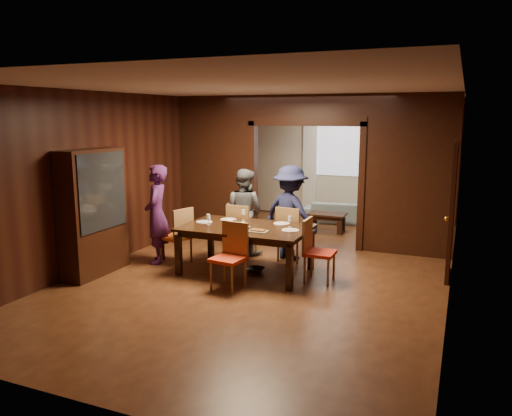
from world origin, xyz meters
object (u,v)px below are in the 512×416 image
at_px(person_grey, 244,211).
at_px(chair_far_r, 292,233).
at_px(person_navy, 290,213).
at_px(coffee_table, 327,222).
at_px(chair_near, 228,257).
at_px(chair_left, 176,235).
at_px(sofa, 340,212).
at_px(person_purple, 157,214).
at_px(chair_far_l, 243,230).
at_px(dining_table, 246,249).
at_px(hutch, 93,212).
at_px(chair_right, 320,251).

height_order(person_grey, chair_far_r, person_grey).
bearing_deg(person_navy, chair_far_r, 145.58).
xyz_separation_m(coffee_table, chair_near, (-0.39, -4.16, 0.28)).
bearing_deg(coffee_table, chair_near, -95.29).
bearing_deg(person_navy, chair_left, 49.62).
height_order(person_navy, sofa, person_navy).
bearing_deg(person_navy, person_grey, 17.92).
xyz_separation_m(person_grey, sofa, (1.02, 3.32, -0.53)).
xyz_separation_m(person_purple, chair_far_l, (1.21, 0.89, -0.36)).
distance_m(person_grey, dining_table, 1.23).
bearing_deg(hutch, coffee_table, 58.38).
bearing_deg(hutch, sofa, 63.06).
distance_m(person_navy, sofa, 3.40).
bearing_deg(coffee_table, person_purple, -121.47).
xyz_separation_m(person_purple, chair_left, (0.30, 0.10, -0.36)).
distance_m(coffee_table, chair_near, 4.19).
height_order(person_grey, person_navy, person_navy).
distance_m(coffee_table, chair_right, 3.43).
bearing_deg(chair_far_r, person_grey, -1.65).
bearing_deg(chair_left, chair_near, 75.47).
bearing_deg(chair_right, chair_far_l, 63.70).
bearing_deg(chair_far_r, chair_right, 134.92).
bearing_deg(dining_table, chair_far_l, 117.41).
relative_size(coffee_table, chair_near, 0.82).
height_order(dining_table, chair_far_l, chair_far_l).
bearing_deg(coffee_table, chair_left, -118.34).
relative_size(chair_near, hutch, 0.48).
bearing_deg(dining_table, coffee_table, 82.09).
bearing_deg(coffee_table, person_grey, -112.83).
relative_size(dining_table, hutch, 1.01).
xyz_separation_m(coffee_table, chair_far_r, (0.01, -2.42, 0.28)).
height_order(chair_left, chair_near, same).
bearing_deg(person_purple, chair_far_l, 104.26).
distance_m(chair_far_r, chair_near, 1.79).
bearing_deg(chair_far_r, person_navy, -48.43).
relative_size(chair_left, chair_far_r, 1.00).
distance_m(person_navy, chair_near, 1.90).
bearing_deg(sofa, coffee_table, 78.47).
bearing_deg(chair_left, hutch, -24.41).
relative_size(chair_far_l, chair_far_r, 1.00).
relative_size(coffee_table, chair_left, 0.82).
bearing_deg(coffee_table, hutch, -121.62).
bearing_deg(chair_left, person_grey, 157.67).
bearing_deg(person_grey, dining_table, 124.27).
height_order(chair_right, chair_far_l, same).
bearing_deg(chair_left, person_navy, 136.54).
distance_m(person_navy, chair_right, 1.35).
height_order(person_purple, person_grey, person_purple).
xyz_separation_m(person_purple, person_grey, (1.13, 1.12, -0.06)).
height_order(chair_near, hutch, hutch).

